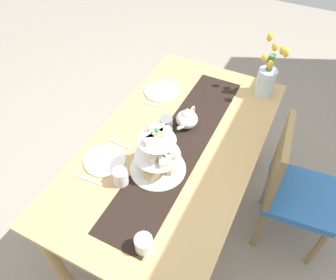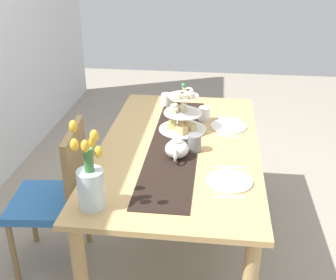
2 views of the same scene
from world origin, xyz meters
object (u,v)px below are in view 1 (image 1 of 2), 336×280
teapot (187,118)px  dinner_plate_right (105,160)px  chair_left (291,186)px  tiered_cake_stand (158,157)px  cream_jug (144,244)px  fork_left (171,80)px  mug_grey (166,125)px  dining_table (175,155)px  fork_right (119,143)px  dinner_plate_left (161,91)px  mug_white_text (121,177)px  tulip_vase (267,77)px  knife_left (151,104)px  knife_right (89,180)px

teapot → dinner_plate_right: size_ratio=1.04×
chair_left → tiered_cake_stand: tiered_cake_stand is taller
cream_jug → fork_left: size_ratio=0.57×
teapot → mug_grey: teapot is taller
cream_jug → dinner_plate_right: bearing=-127.8°
dining_table → fork_right: 0.34m
dining_table → tiered_cake_stand: bearing=1.1°
teapot → cream_jug: 0.81m
chair_left → dinner_plate_left: chair_left is taller
tiered_cake_stand → mug_white_text: (0.16, -0.13, -0.06)m
tulip_vase → dinner_plate_right: (0.97, -0.62, -0.13)m
chair_left → tiered_cake_stand: 0.88m
dinner_plate_left → knife_left: 0.15m
fork_right → dining_table: bearing=117.5°
dinner_plate_left → fork_left: 0.15m
cream_jug → knife_right: bearing=-114.0°
tulip_vase → dining_table: bearing=-26.3°
mug_grey → knife_right: bearing=-21.4°
teapot → dinner_plate_left: size_ratio=1.04×
tiered_cake_stand → tulip_vase: (-0.88, 0.33, 0.03)m
cream_jug → chair_left: bearing=147.5°
chair_left → cream_jug: size_ratio=10.71×
tulip_vase → dinner_plate_left: tulip_vase is taller
chair_left → mug_white_text: size_ratio=9.58×
knife_left → mug_grey: 0.27m
tiered_cake_stand → cream_jug: tiered_cake_stand is taller
fork_left → dinner_plate_right: size_ratio=0.65×
dinner_plate_left → fork_right: 0.53m
knife_right → fork_right: bearing=180.0°
dining_table → tulip_vase: 0.78m
tulip_vase → knife_right: bearing=-29.1°
chair_left → mug_white_text: 1.05m
dinner_plate_left → knife_right: bearing=0.0°
dining_table → tulip_vase: bearing=153.7°
fork_right → knife_right: (0.29, 0.00, 0.00)m
chair_left → dinner_plate_right: size_ratio=3.96×
fork_left → knife_left: size_ratio=0.88×
knife_left → fork_right: same height
chair_left → tiered_cake_stand: size_ratio=2.99×
tiered_cake_stand → dinner_plate_right: tiered_cake_stand is taller
tulip_vase → mug_grey: tulip_vase is taller
fork_left → mug_white_text: 0.92m
mug_white_text → tiered_cake_stand: bearing=141.3°
dinner_plate_right → mug_white_text: 0.19m
knife_right → mug_grey: 0.54m
tulip_vase → knife_right: (1.11, -0.62, -0.13)m
dining_table → chair_left: size_ratio=1.82×
knife_left → cream_jug: bearing=26.7°
chair_left → cream_jug: chair_left is taller
teapot → dinner_plate_right: 0.54m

